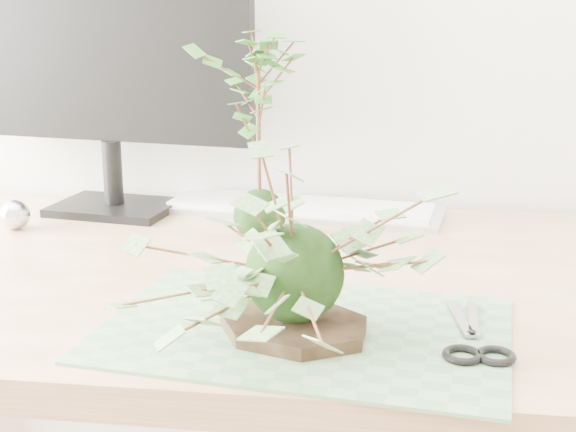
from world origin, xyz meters
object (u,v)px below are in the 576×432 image
object	(u,v)px
maple_kokedama	(258,86)
monitor	(108,61)
ivy_kokedama	(294,228)
keyboard	(301,208)
desk	(301,332)

from	to	relation	value
maple_kokedama	monitor	xyz separation A→B (m)	(-0.27, 0.14, 0.02)
ivy_kokedama	maple_kokedama	bearing A→B (deg)	105.61
maple_kokedama	keyboard	size ratio (longest dim) A/B	0.67
desk	keyboard	world-z (taller)	keyboard
ivy_kokedama	keyboard	bearing A→B (deg)	96.00
ivy_kokedama	keyboard	world-z (taller)	ivy_kokedama
keyboard	maple_kokedama	bearing A→B (deg)	-96.79
desk	ivy_kokedama	xyz separation A→B (m)	(0.02, -0.21, 0.21)
maple_kokedama	keyboard	distance (m)	0.28
desk	ivy_kokedama	world-z (taller)	ivy_kokedama
ivy_kokedama	monitor	distance (m)	0.62
ivy_kokedama	monitor	bearing A→B (deg)	127.33
ivy_kokedama	monitor	xyz separation A→B (m)	(-0.37, 0.48, 0.13)
maple_kokedama	desk	bearing A→B (deg)	-58.89
maple_kokedama	keyboard	xyz separation A→B (m)	(0.04, 0.16, -0.22)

